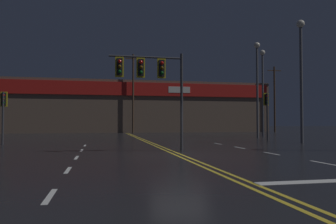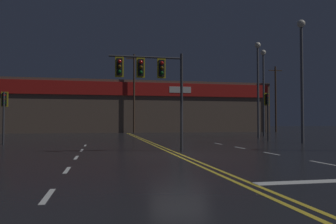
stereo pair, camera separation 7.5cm
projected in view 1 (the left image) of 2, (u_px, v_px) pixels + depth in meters
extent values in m
plane|color=black|center=(180.00, 156.00, 14.40)|extent=(200.00, 200.00, 0.00)
cube|color=gold|center=(177.00, 155.00, 14.37)|extent=(0.12, 60.00, 0.01)
cube|color=gold|center=(183.00, 155.00, 14.43)|extent=(0.12, 60.00, 0.01)
cube|color=silver|center=(50.00, 196.00, 6.46)|extent=(0.12, 1.40, 0.01)
cube|color=silver|center=(68.00, 170.00, 9.99)|extent=(0.12, 1.40, 0.01)
cube|color=silver|center=(77.00, 158.00, 13.51)|extent=(0.12, 1.40, 0.01)
cube|color=silver|center=(82.00, 150.00, 17.04)|extent=(0.12, 1.40, 0.01)
cube|color=silver|center=(85.00, 145.00, 20.56)|extent=(0.12, 1.40, 0.01)
cube|color=silver|center=(323.00, 163.00, 11.76)|extent=(0.12, 1.40, 0.01)
cube|color=silver|center=(272.00, 153.00, 15.28)|extent=(0.12, 1.40, 0.01)
cube|color=silver|center=(240.00, 148.00, 18.81)|extent=(0.12, 1.40, 0.01)
cube|color=silver|center=(218.00, 144.00, 22.33)|extent=(0.12, 1.40, 0.01)
cylinder|color=#38383D|center=(182.00, 102.00, 16.60)|extent=(0.14, 0.14, 4.96)
cylinder|color=#38383D|center=(146.00, 57.00, 16.30)|extent=(3.66, 0.10, 0.10)
cube|color=black|center=(161.00, 68.00, 16.44)|extent=(0.28, 0.24, 0.84)
cube|color=gold|center=(161.00, 68.00, 16.44)|extent=(0.42, 0.08, 0.99)
sphere|color=red|center=(162.00, 63.00, 16.30)|extent=(0.17, 0.17, 0.17)
sphere|color=#543707|center=(162.00, 68.00, 16.29)|extent=(0.17, 0.17, 0.17)
sphere|color=#084513|center=(162.00, 73.00, 16.28)|extent=(0.17, 0.17, 0.17)
cube|color=black|center=(141.00, 68.00, 16.23)|extent=(0.28, 0.24, 0.84)
cube|color=gold|center=(141.00, 68.00, 16.23)|extent=(0.42, 0.08, 0.99)
sphere|color=red|center=(141.00, 62.00, 16.09)|extent=(0.17, 0.17, 0.17)
sphere|color=#543707|center=(141.00, 67.00, 16.08)|extent=(0.17, 0.17, 0.17)
sphere|color=#084513|center=(141.00, 72.00, 16.07)|extent=(0.17, 0.17, 0.17)
cube|color=black|center=(119.00, 67.00, 16.02)|extent=(0.28, 0.24, 0.84)
cube|color=gold|center=(119.00, 67.00, 16.02)|extent=(0.42, 0.08, 0.99)
sphere|color=red|center=(120.00, 61.00, 15.88)|extent=(0.17, 0.17, 0.17)
sphere|color=#543707|center=(120.00, 66.00, 15.87)|extent=(0.17, 0.17, 0.17)
sphere|color=#084513|center=(120.00, 72.00, 15.86)|extent=(0.17, 0.17, 0.17)
cylinder|color=#38383D|center=(267.00, 117.00, 25.71)|extent=(0.13, 0.13, 3.76)
cube|color=black|center=(266.00, 99.00, 25.93)|extent=(0.28, 0.24, 0.84)
cube|color=gold|center=(266.00, 99.00, 25.93)|extent=(0.42, 0.08, 0.99)
sphere|color=red|center=(267.00, 96.00, 25.79)|extent=(0.17, 0.17, 0.17)
sphere|color=#543707|center=(267.00, 99.00, 25.78)|extent=(0.17, 0.17, 0.17)
sphere|color=#084513|center=(267.00, 102.00, 25.77)|extent=(0.17, 0.17, 0.17)
cylinder|color=#38383D|center=(3.00, 118.00, 21.54)|extent=(0.13, 0.13, 3.47)
cube|color=black|center=(4.00, 99.00, 21.75)|extent=(0.28, 0.24, 0.84)
cube|color=gold|center=(4.00, 99.00, 21.75)|extent=(0.42, 0.08, 0.99)
sphere|color=red|center=(3.00, 95.00, 21.61)|extent=(0.17, 0.17, 0.17)
sphere|color=#543707|center=(3.00, 99.00, 21.60)|extent=(0.17, 0.17, 0.17)
sphere|color=#084513|center=(3.00, 103.00, 21.59)|extent=(0.17, 0.17, 0.17)
cylinder|color=#59595E|center=(263.00, 95.00, 34.29)|extent=(0.20, 0.20, 8.63)
sphere|color=silver|center=(262.00, 53.00, 34.44)|extent=(0.56, 0.56, 0.56)
cylinder|color=#59595E|center=(301.00, 84.00, 23.05)|extent=(0.20, 0.20, 8.28)
sphere|color=silver|center=(301.00, 24.00, 23.18)|extent=(0.56, 0.56, 0.56)
cylinder|color=#59595E|center=(257.00, 92.00, 30.92)|extent=(0.20, 0.20, 8.62)
sphere|color=silver|center=(257.00, 45.00, 31.06)|extent=(0.56, 0.56, 0.56)
cube|color=brown|center=(124.00, 108.00, 50.73)|extent=(43.70, 10.00, 7.48)
cube|color=red|center=(126.00, 89.00, 45.81)|extent=(42.83, 0.20, 1.87)
cube|color=white|center=(179.00, 90.00, 47.30)|extent=(3.20, 0.16, 0.90)
cylinder|color=#4C3828|center=(133.00, 93.00, 45.41)|extent=(0.26, 0.26, 10.94)
cube|color=#4C3828|center=(133.00, 59.00, 45.56)|extent=(2.20, 0.12, 0.12)
cylinder|color=#4C3828|center=(275.00, 99.00, 49.71)|extent=(0.26, 0.26, 9.95)
cube|color=#4C3828|center=(274.00, 71.00, 49.85)|extent=(2.20, 0.12, 0.12)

